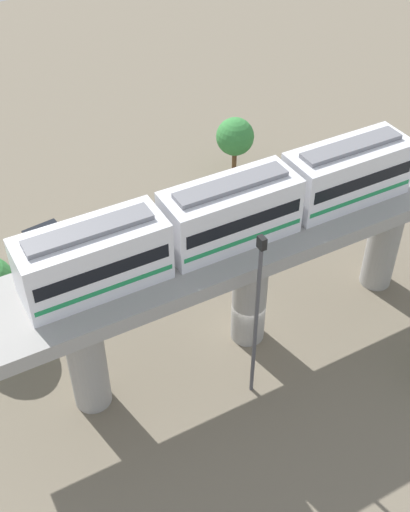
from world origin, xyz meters
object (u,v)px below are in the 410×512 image
object	(u,v)px
parked_car_white	(44,244)
train	(230,212)
tree_near_viaduct	(235,137)
parked_car_silver	(209,216)
signal_post	(257,314)

from	to	relation	value
parked_car_white	train	bearing A→B (deg)	19.81
tree_near_viaduct	parked_car_white	bearing A→B (deg)	-81.64
train	parked_car_silver	distance (m)	13.86
parked_car_silver	signal_post	distance (m)	15.10
parked_car_white	tree_near_viaduct	bearing A→B (deg)	91.27
parked_car_silver	train	bearing A→B (deg)	-14.30
parked_car_white	signal_post	world-z (taller)	signal_post
train	parked_car_white	world-z (taller)	train
signal_post	parked_car_silver	bearing A→B (deg)	159.84
parked_car_white	tree_near_viaduct	xyz separation A→B (m)	(-2.32, 15.81, 2.27)
tree_near_viaduct	parked_car_silver	bearing A→B (deg)	-45.03
signal_post	tree_near_viaduct	bearing A→B (deg)	151.70
parked_car_white	parked_car_silver	world-z (taller)	same
train	signal_post	world-z (taller)	train
parked_car_white	signal_post	distance (m)	17.78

